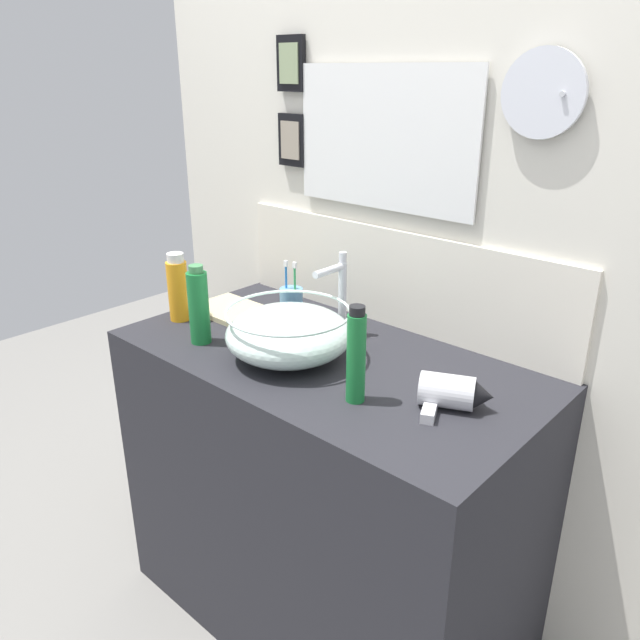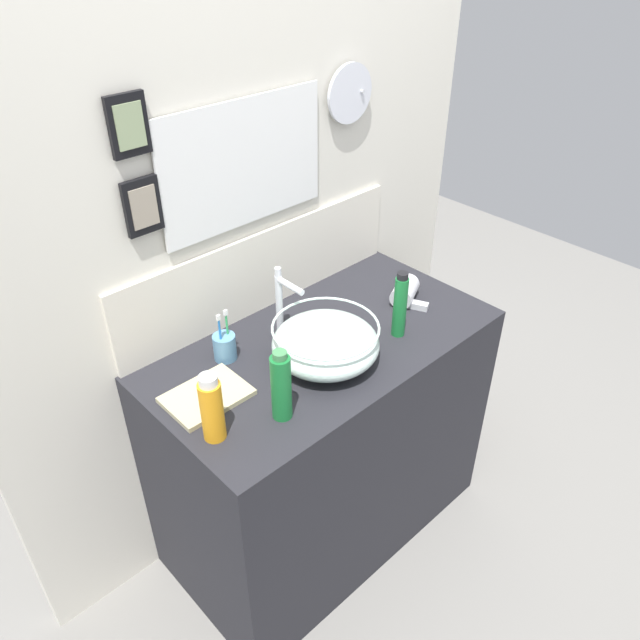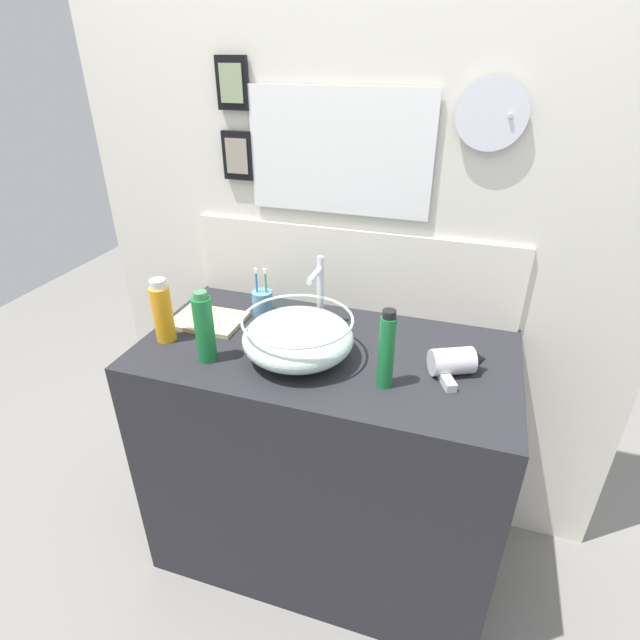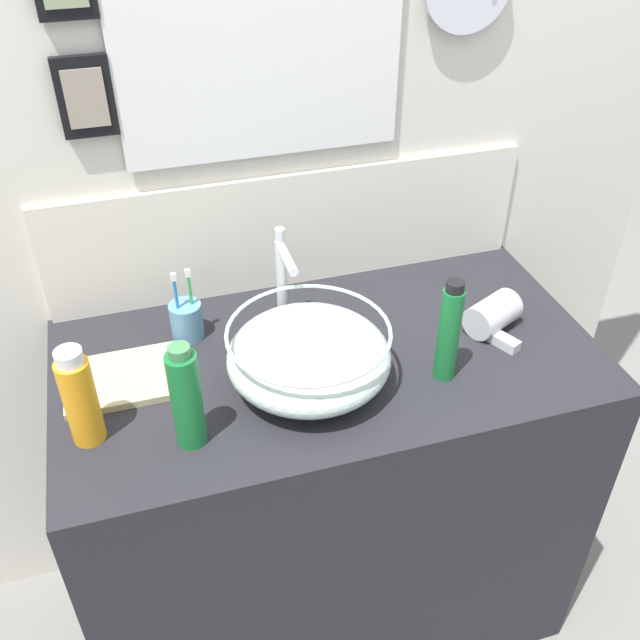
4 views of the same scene
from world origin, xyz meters
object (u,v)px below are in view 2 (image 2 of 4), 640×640
object	(u,v)px
hair_drier	(406,290)
shampoo_bottle	(400,305)
glass_bowl_sink	(326,343)
toothbrush_cup	(225,346)
spray_bottle	(281,386)
soap_dispenser	(212,409)
hand_towel	(207,396)
faucet	(282,298)

from	to	relation	value
hair_drier	shampoo_bottle	distance (m)	0.24
glass_bowl_sink	toothbrush_cup	bearing A→B (deg)	133.49
spray_bottle	shampoo_bottle	distance (m)	0.54
glass_bowl_sink	spray_bottle	xyz separation A→B (m)	(-0.26, -0.09, 0.04)
hair_drier	spray_bottle	size ratio (longest dim) A/B	0.80
toothbrush_cup	soap_dispenser	bearing A→B (deg)	-131.03
hair_drier	hand_towel	xyz separation A→B (m)	(-0.84, 0.05, -0.03)
glass_bowl_sink	soap_dispenser	size ratio (longest dim) A/B	1.59
hand_towel	soap_dispenser	bearing A→B (deg)	-116.76
hair_drier	spray_bottle	xyz separation A→B (m)	(-0.72, -0.16, 0.07)
hand_towel	hair_drier	bearing A→B (deg)	-3.51
soap_dispenser	shampoo_bottle	bearing A→B (deg)	-2.37
spray_bottle	toothbrush_cup	bearing A→B (deg)	82.92
spray_bottle	soap_dispenser	xyz separation A→B (m)	(-0.19, 0.06, -0.01)
faucet	soap_dispenser	distance (m)	0.51
faucet	soap_dispenser	world-z (taller)	faucet
spray_bottle	shampoo_bottle	size ratio (longest dim) A/B	0.96
faucet	soap_dispenser	xyz separation A→B (m)	(-0.45, -0.23, -0.04)
spray_bottle	hand_towel	bearing A→B (deg)	118.72
shampoo_bottle	faucet	bearing A→B (deg)	136.48
soap_dispenser	faucet	bearing A→B (deg)	27.78
faucet	toothbrush_cup	bearing A→B (deg)	173.23
faucet	shampoo_bottle	world-z (taller)	faucet
glass_bowl_sink	shampoo_bottle	size ratio (longest dim) A/B	1.42
soap_dispenser	shampoo_bottle	world-z (taller)	shampoo_bottle
toothbrush_cup	hand_towel	world-z (taller)	toothbrush_cup
glass_bowl_sink	spray_bottle	world-z (taller)	spray_bottle
toothbrush_cup	hand_towel	bearing A→B (deg)	-142.86
soap_dispenser	hand_towel	xyz separation A→B (m)	(0.07, 0.14, -0.09)
toothbrush_cup	spray_bottle	world-z (taller)	spray_bottle
hair_drier	shampoo_bottle	xyz separation A→B (m)	(-0.19, -0.12, 0.08)
hair_drier	faucet	bearing A→B (deg)	162.99
glass_bowl_sink	hair_drier	xyz separation A→B (m)	(0.47, 0.06, -0.03)
soap_dispenser	hand_towel	distance (m)	0.19
glass_bowl_sink	spray_bottle	bearing A→B (deg)	-160.04
toothbrush_cup	faucet	bearing A→B (deg)	-6.77
faucet	toothbrush_cup	xyz separation A→B (m)	(-0.22, 0.03, -0.10)
faucet	spray_bottle	world-z (taller)	faucet
hair_drier	toothbrush_cup	world-z (taller)	toothbrush_cup
shampoo_bottle	hand_towel	world-z (taller)	shampoo_bottle
toothbrush_cup	soap_dispenser	distance (m)	0.35
glass_bowl_sink	hair_drier	world-z (taller)	glass_bowl_sink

